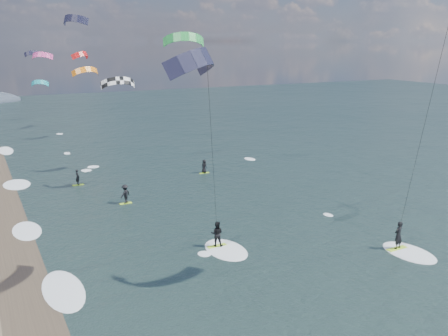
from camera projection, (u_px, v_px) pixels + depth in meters
name	position (u px, v px, depth m)	size (l,w,h in m)	color
kitesurfer_near_b	(212.00, 126.00, 28.14)	(7.13, 9.31, 14.35)	#B7F02A
far_kitesurfers	(139.00, 183.00, 47.92)	(14.44, 8.85, 1.77)	#B7F02A
bg_kite_field	(79.00, 58.00, 67.88)	(11.00, 58.65, 10.89)	#D83F8C
shoreline_surf	(50.00, 295.00, 28.50)	(2.40, 79.40, 0.11)	white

